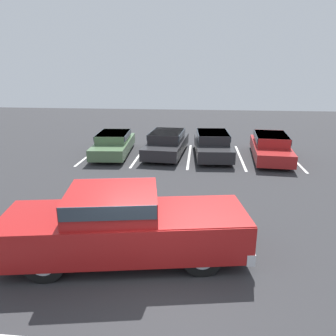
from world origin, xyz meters
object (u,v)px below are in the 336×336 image
at_px(pickup_truck, 126,225).
at_px(parked_sedan_a, 114,143).
at_px(parked_sedan_b, 167,142).
at_px(parked_sedan_c, 212,144).
at_px(parked_sedan_d, 271,146).

distance_m(pickup_truck, parked_sedan_a, 10.26).
relative_size(pickup_truck, parked_sedan_b, 1.29).
bearing_deg(parked_sedan_a, parked_sedan_c, 87.53).
xyz_separation_m(parked_sedan_a, parked_sedan_d, (8.26, -0.05, 0.04)).
height_order(parked_sedan_c, parked_sedan_d, parked_sedan_c).
distance_m(parked_sedan_b, parked_sedan_d, 5.42).
height_order(parked_sedan_a, parked_sedan_d, parked_sedan_d).
bearing_deg(parked_sedan_c, parked_sedan_a, -92.11).
distance_m(pickup_truck, parked_sedan_c, 10.24).
bearing_deg(parked_sedan_c, parked_sedan_b, -96.87).
height_order(pickup_truck, parked_sedan_c, pickup_truck).
bearing_deg(pickup_truck, parked_sedan_b, 80.84).
relative_size(parked_sedan_b, parked_sedan_c, 1.04).
relative_size(parked_sedan_a, parked_sedan_b, 0.97).
height_order(parked_sedan_b, parked_sedan_c, parked_sedan_c).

